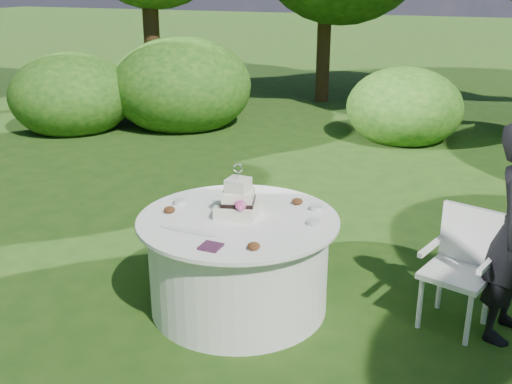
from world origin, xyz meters
TOP-DOWN VIEW (x-y plane):
  - ground at (0.00, 0.00)m, footprint 80.00×80.00m
  - napkins at (0.06, -0.57)m, footprint 0.14×0.14m
  - feather_plume at (-0.21, -0.39)m, footprint 0.48×0.07m
  - table at (0.00, 0.00)m, footprint 1.56×1.56m
  - cake at (-0.01, 0.04)m, footprint 0.34×0.34m
  - chair at (1.63, 0.46)m, footprint 0.56×0.56m
  - votives at (0.06, 0.26)m, footprint 1.24×0.51m
  - petal_cups at (0.04, -0.05)m, footprint 0.97×1.02m

SIDE VIEW (x-z plane):
  - ground at x=0.00m, z-range 0.00..0.00m
  - table at x=0.00m, z-range 0.00..0.77m
  - chair at x=1.63m, z-range 0.07..0.97m
  - feather_plume at x=-0.21m, z-range 0.77..0.78m
  - napkins at x=0.06m, z-range 0.77..0.79m
  - votives at x=0.06m, z-range 0.77..0.81m
  - petal_cups at x=0.04m, z-range 0.77..0.82m
  - cake at x=-0.01m, z-range 0.67..1.10m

